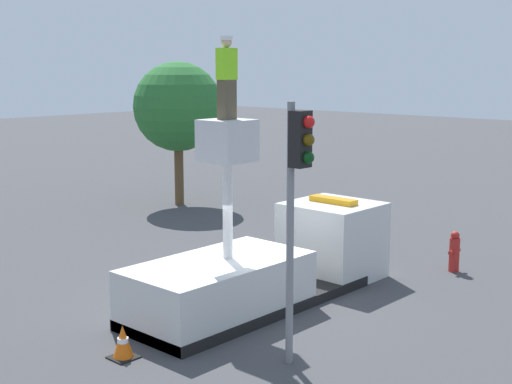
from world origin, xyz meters
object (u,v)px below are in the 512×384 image
bucket_truck (269,266)px  traffic_cone_rear (123,343)px  fire_hydrant (454,252)px  traffic_light_pole (297,182)px  tree_left_bg (178,107)px  worker (227,78)px

bucket_truck → traffic_cone_rear: bearing=-176.9°
fire_hydrant → traffic_light_pole: bearing=-174.7°
traffic_cone_rear → tree_left_bg: 15.67m
traffic_light_pole → fire_hydrant: (7.62, 0.70, -2.90)m
traffic_light_pole → fire_hydrant: bearing=5.3°
traffic_cone_rear → tree_left_bg: size_ratio=0.12×
traffic_light_pole → traffic_cone_rear: traffic_light_pole is taller
worker → fire_hydrant: (6.51, -2.14, -4.68)m
fire_hydrant → bucket_truck: bearing=157.4°
worker → tree_left_bg: (7.81, 10.44, -1.34)m
tree_left_bg → bucket_truck: bearing=-121.7°
traffic_light_pole → bucket_truck: bearing=48.9°
bucket_truck → traffic_light_pole: bearing=-131.1°
traffic_light_pole → tree_left_bg: 16.01m
traffic_light_pole → tree_left_bg: bearing=56.1°
traffic_light_pole → tree_left_bg: tree_left_bg is taller
traffic_light_pole → worker: bearing=68.6°
bucket_truck → tree_left_bg: 12.65m
fire_hydrant → worker: bearing=161.8°
traffic_cone_rear → tree_left_bg: (10.90, 10.68, 3.58)m
fire_hydrant → traffic_cone_rear: (-9.59, 1.90, -0.24)m
worker → fire_hydrant: size_ratio=1.57×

